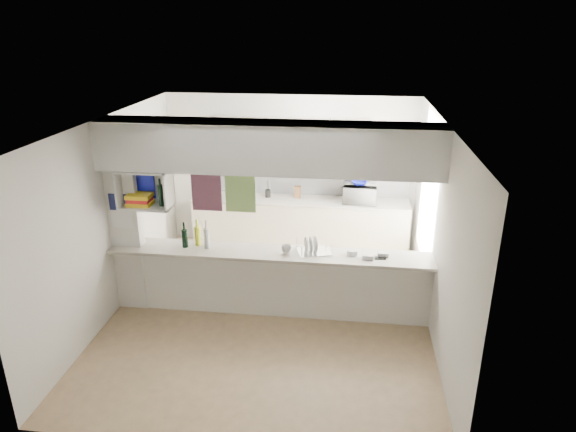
% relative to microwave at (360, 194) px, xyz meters
% --- Properties ---
extents(floor, '(4.80, 4.80, 0.00)m').
position_rel_microwave_xyz_m(floor, '(-1.18, -2.07, -1.07)').
color(floor, '#8D7251').
rests_on(floor, ground).
extents(ceiling, '(4.80, 4.80, 0.00)m').
position_rel_microwave_xyz_m(ceiling, '(-1.18, -2.07, 1.53)').
color(ceiling, white).
rests_on(ceiling, wall_back).
extents(wall_back, '(4.20, 0.00, 4.20)m').
position_rel_microwave_xyz_m(wall_back, '(-1.18, 0.33, 0.23)').
color(wall_back, silver).
rests_on(wall_back, floor).
extents(wall_left, '(0.00, 4.80, 4.80)m').
position_rel_microwave_xyz_m(wall_left, '(-3.28, -2.07, 0.23)').
color(wall_left, silver).
rests_on(wall_left, floor).
extents(wall_right, '(0.00, 4.80, 4.80)m').
position_rel_microwave_xyz_m(wall_right, '(0.92, -2.07, 0.23)').
color(wall_right, silver).
rests_on(wall_right, floor).
extents(servery_partition, '(4.20, 0.50, 2.60)m').
position_rel_microwave_xyz_m(servery_partition, '(-1.35, -2.07, 0.59)').
color(servery_partition, silver).
rests_on(servery_partition, floor).
extents(cubby_shelf, '(0.65, 0.35, 0.50)m').
position_rel_microwave_xyz_m(cubby_shelf, '(-2.74, -2.13, 0.64)').
color(cubby_shelf, white).
rests_on(cubby_shelf, bulkhead).
extents(kitchen_run, '(3.60, 0.63, 2.24)m').
position_rel_microwave_xyz_m(kitchen_run, '(-1.02, 0.07, -0.24)').
color(kitchen_run, '#ECE4C8').
rests_on(kitchen_run, floor).
extents(microwave, '(0.55, 0.38, 0.30)m').
position_rel_microwave_xyz_m(microwave, '(0.00, 0.00, 0.00)').
color(microwave, white).
rests_on(microwave, bench_top).
extents(bowl, '(0.26, 0.26, 0.06)m').
position_rel_microwave_xyz_m(bowl, '(-0.01, 0.03, 0.18)').
color(bowl, '#0C138E').
rests_on(bowl, microwave).
extents(dish_rack, '(0.49, 0.43, 0.22)m').
position_rel_microwave_xyz_m(dish_rack, '(-0.60, -2.01, -0.06)').
color(dish_rack, silver).
rests_on(dish_rack, breakfast_bar).
extents(cup, '(0.13, 0.13, 0.10)m').
position_rel_microwave_xyz_m(cup, '(-0.95, -2.09, -0.08)').
color(cup, white).
rests_on(cup, dish_rack).
extents(wine_bottles, '(0.38, 0.16, 0.39)m').
position_rel_microwave_xyz_m(wine_bottles, '(-2.14, -2.03, -0.01)').
color(wine_bottles, black).
rests_on(wine_bottles, breakfast_bar).
extents(plastic_tubs, '(0.52, 0.22, 0.07)m').
position_rel_microwave_xyz_m(plastic_tubs, '(0.06, -2.06, -0.12)').
color(plastic_tubs, silver).
rests_on(plastic_tubs, breakfast_bar).
extents(utensil_jar, '(0.09, 0.09, 0.13)m').
position_rel_microwave_xyz_m(utensil_jar, '(-1.54, 0.08, -0.08)').
color(utensil_jar, black).
rests_on(utensil_jar, bench_top).
extents(knife_block, '(0.10, 0.08, 0.20)m').
position_rel_microwave_xyz_m(knife_block, '(-1.04, 0.11, -0.05)').
color(knife_block, brown).
rests_on(knife_block, bench_top).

